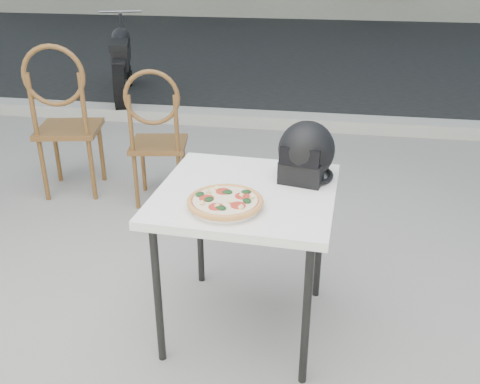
% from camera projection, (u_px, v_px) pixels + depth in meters
% --- Properties ---
extents(ground, '(80.00, 80.00, 0.00)m').
position_uv_depth(ground, '(150.00, 312.00, 2.62)').
color(ground, gray).
rests_on(ground, ground).
extents(street_asphalt, '(30.00, 8.00, 0.00)m').
position_uv_depth(street_asphalt, '(284.00, 50.00, 8.86)').
color(street_asphalt, black).
rests_on(street_asphalt, ground).
extents(curb, '(30.00, 0.25, 0.12)m').
position_uv_depth(curb, '(246.00, 119.00, 5.27)').
color(curb, '#ABA7A0').
rests_on(curb, ground).
extents(cafe_table_main, '(0.77, 0.77, 0.70)m').
position_uv_depth(cafe_table_main, '(246.00, 204.00, 2.27)').
color(cafe_table_main, white).
rests_on(cafe_table_main, ground).
extents(plate, '(0.31, 0.31, 0.02)m').
position_uv_depth(plate, '(225.00, 206.00, 2.09)').
color(plate, white).
rests_on(plate, cafe_table_main).
extents(pizza, '(0.39, 0.39, 0.04)m').
position_uv_depth(pizza, '(225.00, 201.00, 2.08)').
color(pizza, '#DE9851').
rests_on(pizza, plate).
extents(helmet, '(0.30, 0.30, 0.25)m').
position_uv_depth(helmet, '(306.00, 154.00, 2.31)').
color(helmet, black).
rests_on(helmet, cafe_table_main).
extents(cafe_chair_main, '(0.42, 0.42, 0.95)m').
position_uv_depth(cafe_chair_main, '(156.00, 131.00, 3.48)').
color(cafe_chair_main, brown).
rests_on(cafe_chair_main, ground).
extents(cafe_chair_side, '(0.49, 0.49, 1.08)m').
position_uv_depth(cafe_chair_side, '(64.00, 113.00, 3.59)').
color(cafe_chair_side, brown).
rests_on(cafe_chair_side, ground).
extents(motorcycle, '(0.72, 1.79, 0.92)m').
position_uv_depth(motorcycle, '(123.00, 63.00, 6.00)').
color(motorcycle, black).
rests_on(motorcycle, street_asphalt).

